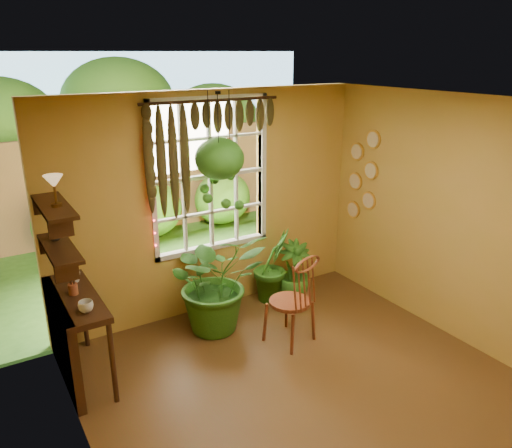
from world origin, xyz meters
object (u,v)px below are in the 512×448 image
(potted_plant_left, at_px, (216,280))
(hanging_basket, at_px, (220,164))
(windsor_chair, at_px, (292,313))
(potted_plant_mid, at_px, (272,265))
(counter_ledge, at_px, (67,331))

(potted_plant_left, relative_size, hanging_basket, 0.91)
(potted_plant_left, bearing_deg, windsor_chair, -50.24)
(windsor_chair, xyz_separation_m, potted_plant_mid, (0.38, 0.97, 0.13))
(potted_plant_mid, distance_m, hanging_basket, 1.60)
(potted_plant_left, bearing_deg, potted_plant_mid, 16.06)
(windsor_chair, bearing_deg, hanging_basket, 94.31)
(potted_plant_mid, bearing_deg, potted_plant_left, -163.94)
(counter_ledge, height_order, windsor_chair, windsor_chair)
(windsor_chair, distance_m, potted_plant_mid, 1.05)
(counter_ledge, xyz_separation_m, windsor_chair, (2.26, -0.56, -0.20))
(hanging_basket, bearing_deg, potted_plant_left, -130.02)
(counter_ledge, relative_size, windsor_chair, 0.98)
(counter_ledge, relative_size, potted_plant_mid, 1.25)
(potted_plant_left, distance_m, hanging_basket, 1.33)
(potted_plant_mid, relative_size, hanging_basket, 0.71)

